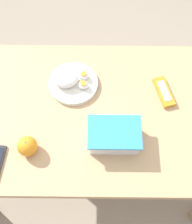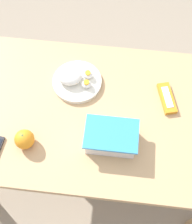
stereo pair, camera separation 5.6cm
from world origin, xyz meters
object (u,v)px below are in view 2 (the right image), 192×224
Objects in this scene: rice_plate at (75,80)px; candy_bar at (167,98)px; food_container at (111,138)px; orange_fruit at (24,139)px.

rice_plate reaches higher than candy_bar.
rice_plate is (0.16, -0.24, -0.01)m from food_container.
food_container is 0.95× the size of rice_plate.
orange_fruit is 0.31m from rice_plate.
orange_fruit is 0.56m from candy_bar.
candy_bar is (-0.36, 0.04, -0.01)m from rice_plate.
food_container reaches higher than candy_bar.
food_container is 0.29m from rice_plate.
food_container reaches higher than orange_fruit.
rice_plate is 1.39× the size of candy_bar.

